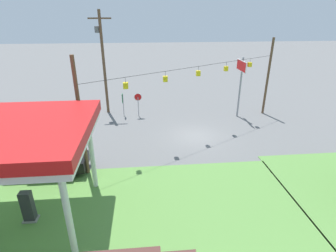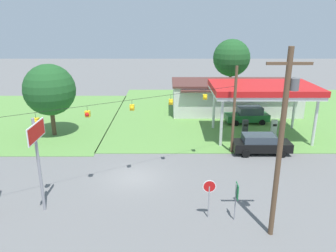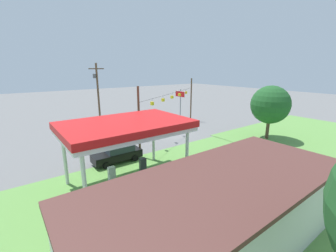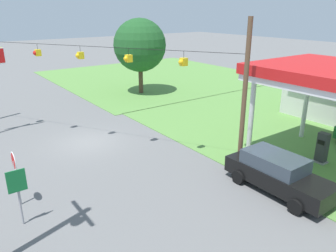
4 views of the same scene
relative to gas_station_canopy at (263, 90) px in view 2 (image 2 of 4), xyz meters
The scene contains 16 objects.
ground_plane 15.85m from the gas_station_canopy, 142.13° to the right, with size 160.00×160.00×0.00m, color slate.
grass_verge_station_corner 10.78m from the gas_station_canopy, 78.00° to the left, with size 36.00×28.00×0.04m, color #5B8E42.
grass_verge_opposite_corner 29.12m from the gas_station_canopy, 166.41° to the left, with size 24.00×24.00×0.04m, color #5B8E42.
gas_station_canopy is the anchor object (origin of this frame).
gas_station_store 9.85m from the gas_station_canopy, 94.88° to the left, with size 16.04×7.27×3.99m.
fuel_pump_near 4.30m from the gas_station_canopy, behind, with size 0.71×0.56×1.77m.
fuel_pump_far 4.30m from the gas_station_canopy, ahead, with size 0.71×0.56×1.77m.
car_at_pumps_front 6.09m from the gas_station_canopy, 103.58° to the right, with size 5.10×2.11×1.77m.
car_at_pumps_rear 5.95m from the gas_station_canopy, 92.10° to the left, with size 5.08×2.44×1.96m.
stop_sign_roadside 16.36m from the gas_station_canopy, 115.47° to the right, with size 0.80×0.08×2.50m.
stop_sign_overhead 21.89m from the gas_station_canopy, 141.40° to the right, with size 0.22×2.51×6.04m.
route_sign 16.02m from the gas_station_canopy, 109.89° to the right, with size 0.10×0.70×2.40m.
utility_pole_main 16.52m from the gas_station_canopy, 102.46° to the right, with size 2.20×0.44×10.27m.
signal_span_gantry 15.10m from the gas_station_canopy, 142.08° to the right, with size 16.84×10.24×7.79m.
tree_behind_station 16.92m from the gas_station_canopy, 90.19° to the left, with size 5.40×5.40×8.84m.
tree_west_verge 21.20m from the gas_station_canopy, behind, with size 5.14×5.14×7.35m.
Camera 2 is at (2.55, -22.46, 11.44)m, focal length 35.00 mm.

